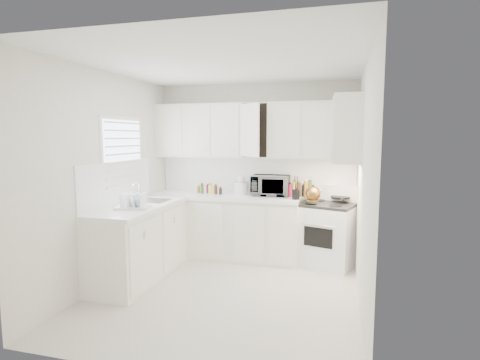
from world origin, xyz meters
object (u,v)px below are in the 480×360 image
(rice_cooker, at_px, (241,187))
(dish_rack, at_px, (133,200))
(microwave, at_px, (271,183))
(stove, at_px, (326,226))
(utensil_crock, at_px, (296,187))
(tea_kettle, at_px, (313,193))

(rice_cooker, xyz_separation_m, dish_rack, (-0.98, -1.42, -0.00))
(microwave, bearing_deg, dish_rack, -135.71)
(stove, distance_m, microwave, 1.00)
(stove, height_order, microwave, microwave)
(stove, relative_size, utensil_crock, 3.39)
(stove, relative_size, rice_cooker, 5.30)
(dish_rack, bearing_deg, utensil_crock, 18.28)
(microwave, xyz_separation_m, utensil_crock, (0.40, -0.27, -0.01))
(utensil_crock, bearing_deg, stove, 19.94)
(tea_kettle, xyz_separation_m, rice_cooker, (-1.08, 0.28, -0.00))
(stove, height_order, dish_rack, dish_rack)
(stove, bearing_deg, rice_cooker, -167.82)
(tea_kettle, height_order, utensil_crock, utensil_crock)
(microwave, bearing_deg, tea_kettle, -24.37)
(stove, distance_m, dish_rack, 2.64)
(microwave, relative_size, rice_cooker, 2.50)
(tea_kettle, relative_size, rice_cooker, 1.19)
(microwave, height_order, rice_cooker, microwave)
(stove, height_order, rice_cooker, rice_cooker)
(dish_rack, bearing_deg, microwave, 30.95)
(stove, xyz_separation_m, microwave, (-0.82, 0.12, 0.56))
(rice_cooker, bearing_deg, microwave, -1.82)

